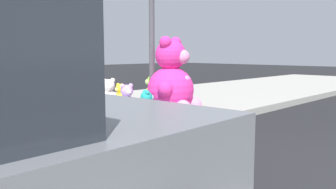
% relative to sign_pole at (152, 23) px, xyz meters
% --- Properties ---
extents(sidewalk, '(28.00, 4.40, 0.15)m').
position_rel_sign_pole_xyz_m(sidewalk, '(-1.00, 0.80, -1.77)').
color(sidewalk, '#9E9B93').
rests_on(sidewalk, ground_plane).
extents(sign_pole, '(0.56, 0.11, 3.20)m').
position_rel_sign_pole_xyz_m(sign_pole, '(0.00, 0.00, 0.00)').
color(sign_pole, '#4C4C51').
rests_on(sign_pole, sidewalk).
extents(plush_pink_large, '(1.07, 1.01, 1.43)m').
position_rel_sign_pole_xyz_m(plush_pink_large, '(-0.03, -0.59, -1.13)').
color(plush_pink_large, '#F22D93').
rests_on(plush_pink_large, sidewalk).
extents(plush_lime, '(0.49, 0.48, 0.68)m').
position_rel_sign_pole_xyz_m(plush_lime, '(0.43, 0.44, -1.42)').
color(plush_lime, '#8CD133').
rests_on(plush_lime, sidewalk).
extents(plush_yellow, '(0.33, 0.37, 0.48)m').
position_rel_sign_pole_xyz_m(plush_yellow, '(-0.12, 0.89, -1.51)').
color(plush_yellow, yellow).
rests_on(plush_yellow, sidewalk).
extents(plush_white, '(0.45, 0.45, 0.63)m').
position_rel_sign_pole_xyz_m(plush_white, '(-0.61, 0.62, -1.45)').
color(plush_white, white).
rests_on(plush_white, sidewalk).
extents(plush_lavender, '(0.43, 0.40, 0.57)m').
position_rel_sign_pole_xyz_m(plush_lavender, '(-0.72, -0.10, -1.47)').
color(plush_lavender, '#B28CD8').
rests_on(plush_lavender, sidewalk).
extents(plush_red, '(0.52, 0.49, 0.70)m').
position_rel_sign_pole_xyz_m(plush_red, '(0.67, -0.08, -1.42)').
color(plush_red, red).
rests_on(plush_red, sidewalk).
extents(plush_teal, '(0.36, 0.36, 0.50)m').
position_rel_sign_pole_xyz_m(plush_teal, '(-0.77, -0.69, -1.50)').
color(plush_teal, teal).
rests_on(plush_teal, sidewalk).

